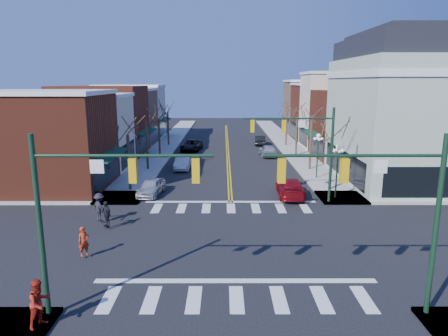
{
  "coord_description": "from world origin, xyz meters",
  "views": [
    {
      "loc": [
        -0.55,
        -21.48,
        9.0
      ],
      "look_at": [
        -0.51,
        7.12,
        2.8
      ],
      "focal_mm": 32.0,
      "sensor_mm": 36.0,
      "label": 1
    }
  ],
  "objects_px": {
    "pedestrian_red_a": "(84,241)",
    "pedestrian_dark_b": "(100,207)",
    "lamppost_corner": "(337,162)",
    "car_left_mid": "(183,162)",
    "victorian_corner": "(414,108)",
    "car_right_near": "(290,188)",
    "car_left_near": "(151,187)",
    "pedestrian_red_b": "(39,303)",
    "lamppost_midblock": "(318,148)",
    "car_right_mid": "(268,150)",
    "car_right_far": "(260,140)",
    "car_left_far": "(192,145)",
    "pedestrian_dark_a": "(106,214)"
  },
  "relations": [
    {
      "from": "lamppost_corner",
      "to": "car_right_near",
      "type": "bearing_deg",
      "value": 166.82
    },
    {
      "from": "pedestrian_dark_b",
      "to": "car_left_mid",
      "type": "bearing_deg",
      "value": -59.55
    },
    {
      "from": "car_left_mid",
      "to": "pedestrian_red_b",
      "type": "distance_m",
      "value": 27.97
    },
    {
      "from": "car_left_mid",
      "to": "car_right_far",
      "type": "height_order",
      "value": "car_left_mid"
    },
    {
      "from": "victorian_corner",
      "to": "pedestrian_red_b",
      "type": "distance_m",
      "value": 33.39
    },
    {
      "from": "car_left_near",
      "to": "lamppost_midblock",
      "type": "bearing_deg",
      "value": 27.78
    },
    {
      "from": "pedestrian_red_b",
      "to": "pedestrian_dark_b",
      "type": "distance_m",
      "value": 11.46
    },
    {
      "from": "lamppost_corner",
      "to": "car_right_far",
      "type": "relative_size",
      "value": 1.03
    },
    {
      "from": "car_left_near",
      "to": "car_right_mid",
      "type": "xyz_separation_m",
      "value": [
        11.3,
        17.13,
        0.06
      ]
    },
    {
      "from": "car_left_far",
      "to": "car_right_mid",
      "type": "distance_m",
      "value": 10.56
    },
    {
      "from": "car_left_mid",
      "to": "lamppost_midblock",
      "type": "bearing_deg",
      "value": -17.97
    },
    {
      "from": "car_left_near",
      "to": "pedestrian_dark_b",
      "type": "distance_m",
      "value": 6.92
    },
    {
      "from": "lamppost_corner",
      "to": "car_right_near",
      "type": "height_order",
      "value": "lamppost_corner"
    },
    {
      "from": "car_right_near",
      "to": "lamppost_corner",
      "type": "bearing_deg",
      "value": 169.62
    },
    {
      "from": "lamppost_midblock",
      "to": "car_right_far",
      "type": "bearing_deg",
      "value": 99.21
    },
    {
      "from": "car_left_far",
      "to": "pedestrian_red_b",
      "type": "xyz_separation_m",
      "value": [
        -2.5,
        -39.27,
        0.36
      ]
    },
    {
      "from": "car_right_far",
      "to": "pedestrian_red_a",
      "type": "xyz_separation_m",
      "value": [
        -12.58,
        -38.12,
        0.23
      ]
    },
    {
      "from": "pedestrian_red_a",
      "to": "pedestrian_dark_a",
      "type": "relative_size",
      "value": 0.94
    },
    {
      "from": "car_right_mid",
      "to": "lamppost_midblock",
      "type": "bearing_deg",
      "value": 102.49
    },
    {
      "from": "lamppost_midblock",
      "to": "car_right_near",
      "type": "xyz_separation_m",
      "value": [
        -3.4,
        -5.7,
        -2.23
      ]
    },
    {
      "from": "car_left_far",
      "to": "car_left_mid",
      "type": "bearing_deg",
      "value": -83.33
    },
    {
      "from": "lamppost_corner",
      "to": "car_left_mid",
      "type": "height_order",
      "value": "lamppost_corner"
    },
    {
      "from": "lamppost_corner",
      "to": "pedestrian_red_b",
      "type": "relative_size",
      "value": 2.36
    },
    {
      "from": "pedestrian_red_b",
      "to": "car_right_mid",
      "type": "bearing_deg",
      "value": 10.13
    },
    {
      "from": "lamppost_corner",
      "to": "pedestrian_red_b",
      "type": "bearing_deg",
      "value": -132.78
    },
    {
      "from": "car_right_near",
      "to": "pedestrian_red_b",
      "type": "relative_size",
      "value": 2.74
    },
    {
      "from": "pedestrian_dark_b",
      "to": "victorian_corner",
      "type": "bearing_deg",
      "value": -112.31
    },
    {
      "from": "car_left_near",
      "to": "pedestrian_dark_a",
      "type": "height_order",
      "value": "pedestrian_dark_a"
    },
    {
      "from": "car_right_near",
      "to": "pedestrian_dark_b",
      "type": "xyz_separation_m",
      "value": [
        -13.36,
        -6.15,
        0.34
      ]
    },
    {
      "from": "lamppost_corner",
      "to": "car_right_near",
      "type": "xyz_separation_m",
      "value": [
        -3.4,
        0.8,
        -2.23
      ]
    },
    {
      "from": "car_right_far",
      "to": "pedestrian_red_b",
      "type": "distance_m",
      "value": 45.85
    },
    {
      "from": "pedestrian_dark_a",
      "to": "pedestrian_red_b",
      "type": "bearing_deg",
      "value": -42.39
    },
    {
      "from": "lamppost_midblock",
      "to": "car_left_mid",
      "type": "xyz_separation_m",
      "value": [
        -13.0,
        4.6,
        -2.25
      ]
    },
    {
      "from": "car_left_far",
      "to": "victorian_corner",
      "type": "bearing_deg",
      "value": -31.13
    },
    {
      "from": "car_left_near",
      "to": "car_right_mid",
      "type": "relative_size",
      "value": 0.92
    },
    {
      "from": "car_right_mid",
      "to": "pedestrian_dark_a",
      "type": "bearing_deg",
      "value": 59.72
    },
    {
      "from": "car_left_near",
      "to": "car_right_far",
      "type": "distance_m",
      "value": 28.56
    },
    {
      "from": "pedestrian_red_a",
      "to": "pedestrian_red_b",
      "type": "bearing_deg",
      "value": -123.8
    },
    {
      "from": "lamppost_corner",
      "to": "car_right_near",
      "type": "relative_size",
      "value": 0.86
    },
    {
      "from": "car_left_mid",
      "to": "car_left_near",
      "type": "bearing_deg",
      "value": -97.65
    },
    {
      "from": "car_right_far",
      "to": "pedestrian_red_a",
      "type": "height_order",
      "value": "pedestrian_red_a"
    },
    {
      "from": "car_left_near",
      "to": "pedestrian_red_b",
      "type": "relative_size",
      "value": 2.14
    },
    {
      "from": "car_right_far",
      "to": "pedestrian_dark_a",
      "type": "height_order",
      "value": "pedestrian_dark_a"
    },
    {
      "from": "lamppost_midblock",
      "to": "pedestrian_red_b",
      "type": "height_order",
      "value": "lamppost_midblock"
    },
    {
      "from": "car_right_mid",
      "to": "pedestrian_red_a",
      "type": "distance_m",
      "value": 31.63
    },
    {
      "from": "lamppost_midblock",
      "to": "car_right_mid",
      "type": "relative_size",
      "value": 1.01
    },
    {
      "from": "lamppost_midblock",
      "to": "car_right_far",
      "type": "relative_size",
      "value": 1.03
    },
    {
      "from": "pedestrian_red_a",
      "to": "pedestrian_dark_b",
      "type": "relative_size",
      "value": 0.84
    },
    {
      "from": "car_right_far",
      "to": "lamppost_midblock",
      "type": "bearing_deg",
      "value": 104.13
    },
    {
      "from": "car_right_far",
      "to": "pedestrian_dark_b",
      "type": "height_order",
      "value": "pedestrian_dark_b"
    }
  ]
}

